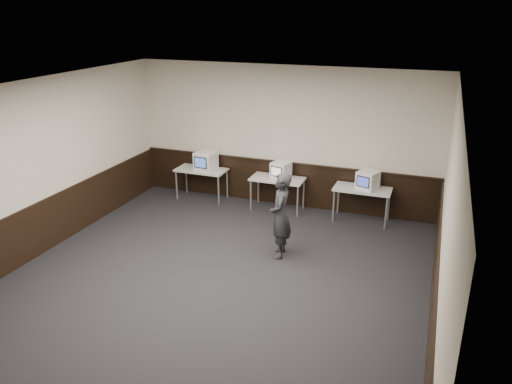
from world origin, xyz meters
TOP-DOWN VIEW (x-y plane):
  - floor at (0.00, 0.00)m, footprint 8.00×8.00m
  - ceiling at (0.00, 0.00)m, footprint 8.00×8.00m
  - back_wall at (0.00, 4.00)m, footprint 7.00×0.00m
  - front_wall at (0.00, -4.00)m, footprint 7.00×0.00m
  - left_wall at (-3.50, 0.00)m, footprint 0.00×8.00m
  - right_wall at (3.50, 0.00)m, footprint 0.00×8.00m
  - wainscot_back at (0.00, 3.98)m, footprint 6.98×0.04m
  - wainscot_left at (-3.48, 0.00)m, footprint 0.04×7.98m
  - wainscot_right at (3.48, 0.00)m, footprint 0.04×7.98m
  - wainscot_rail at (0.00, 3.96)m, footprint 6.98×0.06m
  - desk_left at (-1.90, 3.60)m, footprint 1.20×0.60m
  - desk_center at (0.00, 3.60)m, footprint 1.20×0.60m
  - desk_right at (1.90, 3.60)m, footprint 1.20×0.60m
  - emac_left at (-1.77, 3.58)m, footprint 0.48×0.51m
  - emac_center at (0.06, 3.64)m, footprint 0.45×0.46m
  - emac_right at (1.99, 3.59)m, footprint 0.50×0.52m
  - person at (0.75, 1.47)m, footprint 0.50×0.65m

SIDE VIEW (x-z plane):
  - floor at x=0.00m, z-range 0.00..0.00m
  - wainscot_back at x=0.00m, z-range 0.00..1.00m
  - wainscot_left at x=-3.48m, z-range 0.00..1.00m
  - wainscot_right at x=3.48m, z-range 0.00..1.00m
  - desk_left at x=-1.90m, z-range 0.30..1.05m
  - desk_center at x=0.00m, z-range 0.30..1.05m
  - desk_right at x=1.90m, z-range 0.30..1.05m
  - person at x=0.75m, z-range 0.00..1.62m
  - emac_center at x=0.06m, z-range 0.75..1.12m
  - emac_right at x=1.99m, z-range 0.75..1.14m
  - emac_left at x=-1.77m, z-range 0.75..1.19m
  - wainscot_rail at x=0.00m, z-range 1.00..1.04m
  - back_wall at x=0.00m, z-range -1.90..5.10m
  - front_wall at x=0.00m, z-range -1.90..5.10m
  - left_wall at x=-3.50m, z-range -2.40..5.60m
  - right_wall at x=3.50m, z-range -2.40..5.60m
  - ceiling at x=0.00m, z-range 3.20..3.20m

